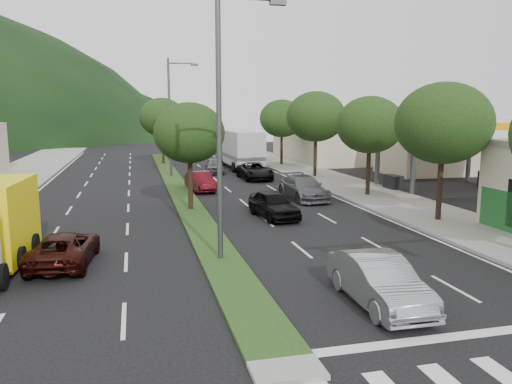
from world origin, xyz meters
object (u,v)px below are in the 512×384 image
object	(u,v)px
sedan_silver	(379,281)
streetlight_mid	(172,112)
tree_r_e	(282,118)
car_queue_f	(242,160)
tree_med_near	(189,133)
tree_med_far	(162,117)
car_queue_b	(303,188)
car_queue_c	(201,181)
car_queue_d	(255,171)
car_queue_e	(215,166)
tree_r_b	(444,123)
suv_maroon	(64,248)
car_queue_a	(274,204)
streetlight_near	(225,113)
motorhome	(240,148)
tree_r_d	(316,117)
tree_r_c	(370,125)

from	to	relation	value
sedan_silver	streetlight_mid	bearing A→B (deg)	96.95
tree_r_e	car_queue_f	xyz separation A→B (m)	(-4.21, 0.05, -4.21)
tree_med_near	tree_med_far	world-z (taller)	tree_med_far
tree_med_near	tree_med_far	size ratio (longest dim) A/B	0.87
car_queue_b	car_queue_c	bearing A→B (deg)	137.85
tree_med_far	sedan_silver	xyz separation A→B (m)	(3.76, -41.39, -4.28)
car_queue_d	car_queue_e	xyz separation A→B (m)	(-2.60, 5.00, -0.01)
tree_r_b	streetlight_mid	distance (m)	24.09
sedan_silver	car_queue_d	bearing A→B (deg)	84.13
car_queue_f	suv_maroon	bearing A→B (deg)	-118.02
tree_med_near	tree_med_far	xyz separation A→B (m)	(0.00, 26.00, 0.58)
car_queue_a	streetlight_near	bearing A→B (deg)	-124.92
car_queue_c	motorhome	size ratio (longest dim) A/B	0.42
car_queue_b	car_queue_f	size ratio (longest dim) A/B	1.12
tree_r_d	sedan_silver	distance (m)	28.94
tree_r_c	car_queue_d	world-z (taller)	tree_r_c
tree_med_near	car_queue_a	size ratio (longest dim) A/B	1.40
streetlight_mid	car_queue_a	xyz separation A→B (m)	(3.88, -17.95, -4.85)
tree_r_c	car_queue_b	distance (m)	6.01
tree_med_near	car_queue_f	distance (m)	23.68
tree_med_near	car_queue_c	bearing A→B (deg)	77.98
tree_r_e	tree_r_c	bearing A→B (deg)	-90.00
tree_r_d	car_queue_d	distance (m)	6.93
car_queue_c	tree_r_d	bearing A→B (deg)	17.73
tree_r_e	car_queue_a	world-z (taller)	tree_r_e
sedan_silver	car_queue_e	xyz separation A→B (m)	(0.35, 32.43, -0.03)
tree_med_near	car_queue_d	distance (m)	14.28
tree_med_far	sedan_silver	size ratio (longest dim) A/B	1.57
tree_r_b	car_queue_e	distance (m)	24.74
car_queue_b	car_queue_d	bearing A→B (deg)	92.17
tree_med_near	car_queue_d	bearing A→B (deg)	60.87
tree_r_b	tree_r_e	size ratio (longest dim) A/B	1.03
car_queue_e	motorhome	world-z (taller)	motorhome
streetlight_near	tree_med_near	bearing A→B (deg)	91.18
tree_r_e	streetlight_mid	world-z (taller)	streetlight_mid
car_queue_b	car_queue_e	bearing A→B (deg)	100.39
car_queue_e	car_queue_f	distance (m)	6.21
streetlight_near	suv_maroon	world-z (taller)	streetlight_near
car_queue_c	tree_r_e	bearing A→B (deg)	47.39
car_queue_d	car_queue_f	xyz separation A→B (m)	(1.07, 10.00, -0.03)
tree_r_b	streetlight_near	distance (m)	12.47
streetlight_near	car_queue_e	xyz separation A→B (m)	(3.91, 27.05, -4.89)
tree_med_near	motorhome	bearing A→B (deg)	70.66
car_queue_a	motorhome	size ratio (longest dim) A/B	0.44
car_queue_a	car_queue_f	distance (m)	25.27
car_queue_f	tree_r_b	bearing A→B (deg)	-86.06
tree_r_b	tree_r_d	world-z (taller)	tree_r_d
streetlight_mid	car_queue_f	xyz separation A→B (m)	(7.58, 7.05, -4.90)
streetlight_near	car_queue_e	bearing A→B (deg)	81.78
car_queue_b	car_queue_a	bearing A→B (deg)	-126.69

